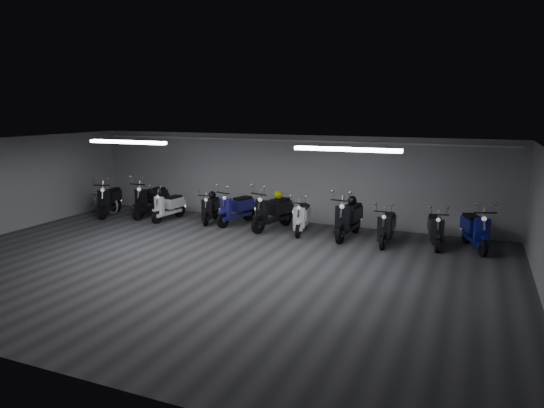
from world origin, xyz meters
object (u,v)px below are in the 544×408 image
at_px(scooter_0, 109,195).
at_px(scooter_6, 302,212).
at_px(scooter_5, 273,206).
at_px(scooter_9, 436,224).
at_px(scooter_8, 387,222).
at_px(helmet_0, 352,200).
at_px(scooter_1, 150,195).
at_px(scooter_4, 236,203).
at_px(helmet_2, 278,195).
at_px(scooter_2, 168,202).
at_px(scooter_3, 210,204).
at_px(scooter_10, 476,224).
at_px(bicycle, 101,196).
at_px(helmet_1, 212,195).
at_px(scooter_7, 349,213).

height_order(scooter_0, scooter_6, scooter_0).
xyz_separation_m(scooter_5, scooter_9, (4.71, -0.05, -0.12)).
relative_size(scooter_8, helmet_0, 6.43).
height_order(scooter_1, scooter_5, scooter_1).
distance_m(scooter_4, helmet_2, 1.45).
distance_m(scooter_0, helmet_2, 6.02).
relative_size(scooter_1, helmet_0, 7.60).
xyz_separation_m(scooter_1, scooter_9, (9.24, -0.12, -0.13)).
xyz_separation_m(scooter_2, helmet_0, (6.03, 0.37, 0.43)).
bearing_deg(scooter_2, scooter_3, 18.09).
bearing_deg(scooter_10, scooter_4, 159.68).
bearing_deg(scooter_5, scooter_6, 12.37).
relative_size(scooter_0, scooter_10, 1.04).
height_order(scooter_8, bicycle, scooter_8).
height_order(scooter_8, helmet_2, scooter_8).
bearing_deg(scooter_10, scooter_1, 160.45).
relative_size(scooter_9, bicycle, 0.91).
xyz_separation_m(scooter_3, scooter_5, (2.21, -0.10, 0.13)).
height_order(scooter_4, scooter_6, scooter_4).
relative_size(scooter_4, scooter_5, 0.93).
xyz_separation_m(scooter_3, scooter_10, (7.90, -0.03, 0.09)).
distance_m(scooter_0, scooter_4, 4.61).
height_order(scooter_4, scooter_9, scooter_4).
xyz_separation_m(scooter_2, bicycle, (-2.93, 0.15, -0.04)).
bearing_deg(scooter_1, scooter_3, 1.39).
bearing_deg(helmet_2, scooter_6, -21.34).
distance_m(scooter_0, scooter_2, 2.26).
bearing_deg(helmet_2, scooter_10, -1.92).
distance_m(scooter_1, scooter_8, 8.02).
height_order(scooter_5, helmet_1, scooter_5).
distance_m(scooter_2, scooter_9, 8.36).
relative_size(scooter_7, scooter_8, 1.18).
bearing_deg(scooter_9, scooter_2, 170.86).
bearing_deg(scooter_2, scooter_1, 170.71).
distance_m(scooter_5, scooter_7, 2.37).
height_order(scooter_2, scooter_4, scooter_4).
height_order(scooter_2, helmet_2, scooter_2).
bearing_deg(scooter_7, scooter_6, -175.06).
xyz_separation_m(scooter_5, scooter_8, (3.47, -0.33, -0.10)).
height_order(scooter_9, helmet_1, scooter_9).
distance_m(scooter_6, scooter_8, 2.52).
relative_size(scooter_0, scooter_7, 0.96).
bearing_deg(helmet_0, helmet_1, 178.38).
bearing_deg(bicycle, scooter_0, -105.50).
height_order(scooter_9, helmet_2, scooter_9).
relative_size(scooter_1, helmet_1, 8.27).
bearing_deg(scooter_4, helmet_0, 16.22).
bearing_deg(scooter_10, helmet_0, 158.46).
xyz_separation_m(scooter_6, scooter_7, (1.40, -0.00, 0.12)).
bearing_deg(helmet_1, scooter_7, -5.02).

